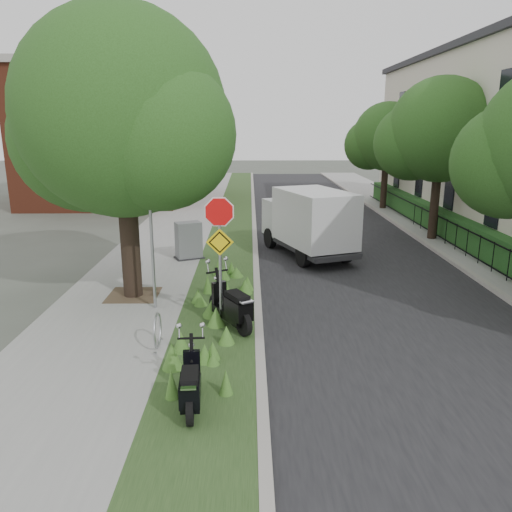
{
  "coord_description": "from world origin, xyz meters",
  "views": [
    {
      "loc": [
        -0.71,
        -10.56,
        4.77
      ],
      "look_at": [
        -0.54,
        2.61,
        1.3
      ],
      "focal_mm": 35.0,
      "sensor_mm": 36.0,
      "label": 1
    }
  ],
  "objects": [
    {
      "name": "bike_hoop",
      "position": [
        -2.7,
        -0.6,
        0.5
      ],
      "size": [
        0.06,
        0.78,
        0.77
      ],
      "color": "#A5A8AD",
      "rests_on": "ground"
    },
    {
      "name": "verge",
      "position": [
        -1.5,
        10.0,
        0.06
      ],
      "size": [
        2.0,
        60.0,
        0.12
      ],
      "primitive_type": "cube",
      "color": "#26401B",
      "rests_on": "ground"
    },
    {
      "name": "kerb_near",
      "position": [
        -0.5,
        10.0,
        0.07
      ],
      "size": [
        0.2,
        60.0,
        0.13
      ],
      "primitive_type": "cube",
      "color": "#9E9991",
      "rests_on": "ground"
    },
    {
      "name": "far_tree_b",
      "position": [
        6.94,
        10.05,
        4.37
      ],
      "size": [
        4.83,
        4.31,
        6.56
      ],
      "color": "black",
      "rests_on": "ground"
    },
    {
      "name": "sign_assembly",
      "position": [
        -1.4,
        0.58,
        2.33
      ],
      "size": [
        0.94,
        0.08,
        3.22
      ],
      "color": "#A5A8AD",
      "rests_on": "ground"
    },
    {
      "name": "ground",
      "position": [
        0.0,
        0.0,
        0.0
      ],
      "size": [
        120.0,
        120.0,
        0.0
      ],
      "primitive_type": "plane",
      "color": "#4C5147",
      "rests_on": "ground"
    },
    {
      "name": "scooter_near",
      "position": [
        -1.09,
        0.38,
        0.57
      ],
      "size": [
        1.12,
        1.74,
        0.93
      ],
      "color": "black",
      "rests_on": "ground"
    },
    {
      "name": "footpath_far",
      "position": [
        8.2,
        10.0,
        0.06
      ],
      "size": [
        3.2,
        60.0,
        0.12
      ],
      "primitive_type": "cube",
      "color": "gray",
      "rests_on": "ground"
    },
    {
      "name": "bare_post",
      "position": [
        -3.2,
        1.8,
        2.12
      ],
      "size": [
        0.08,
        0.08,
        4.0
      ],
      "color": "#A5A8AD",
      "rests_on": "ground"
    },
    {
      "name": "street_tree_main",
      "position": [
        -4.08,
        2.86,
        4.8
      ],
      "size": [
        6.21,
        5.54,
        7.66
      ],
      "color": "black",
      "rests_on": "ground"
    },
    {
      "name": "sidewalk_near",
      "position": [
        -4.25,
        10.0,
        0.06
      ],
      "size": [
        3.5,
        60.0,
        0.12
      ],
      "primitive_type": "cube",
      "color": "gray",
      "rests_on": "ground"
    },
    {
      "name": "utility_cabinet",
      "position": [
        -2.9,
        6.85,
        0.75
      ],
      "size": [
        1.17,
        1.0,
        1.31
      ],
      "color": "#262628",
      "rests_on": "ground"
    },
    {
      "name": "scooter_far",
      "position": [
        -1.7,
        -3.11,
        0.5
      ],
      "size": [
        0.41,
        1.64,
        0.78
      ],
      "color": "black",
      "rests_on": "ground"
    },
    {
      "name": "hedge_far",
      "position": [
        7.9,
        10.0,
        0.67
      ],
      "size": [
        1.0,
        24.0,
        1.1
      ],
      "primitive_type": "cube",
      "color": "#1C3F16",
      "rests_on": "footpath_far"
    },
    {
      "name": "road",
      "position": [
        3.0,
        10.0,
        0.01
      ],
      "size": [
        7.0,
        60.0,
        0.01
      ],
      "primitive_type": "cube",
      "color": "black",
      "rests_on": "ground"
    },
    {
      "name": "far_tree_c",
      "position": [
        6.94,
        18.04,
        3.95
      ],
      "size": [
        4.37,
        3.89,
        5.93
      ],
      "color": "black",
      "rests_on": "ground"
    },
    {
      "name": "kerb_far",
      "position": [
        6.5,
        10.0,
        0.07
      ],
      "size": [
        0.2,
        60.0,
        0.13
      ],
      "primitive_type": "cube",
      "color": "#9E9991",
      "rests_on": "ground"
    },
    {
      "name": "brick_building",
      "position": [
        -9.5,
        22.0,
        4.21
      ],
      "size": [
        9.4,
        10.4,
        8.3
      ],
      "color": "brown",
      "rests_on": "ground"
    },
    {
      "name": "box_truck",
      "position": [
        1.46,
        7.55,
        1.39
      ],
      "size": [
        3.32,
        5.05,
        2.14
      ],
      "color": "#262628",
      "rests_on": "ground"
    },
    {
      "name": "fence_far",
      "position": [
        7.2,
        10.0,
        0.67
      ],
      "size": [
        0.04,
        24.0,
        1.0
      ],
      "color": "black",
      "rests_on": "ground"
    }
  ]
}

